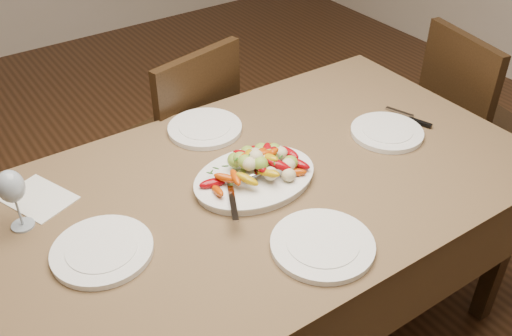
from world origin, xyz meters
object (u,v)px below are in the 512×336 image
object	(u,v)px
dining_table	(256,268)
plate_right	(387,132)
chair_far	(173,141)
chair_right	(479,127)
plate_far	(205,129)
plate_near	(322,245)
plate_left	(102,251)
wine_glass	(14,198)
serving_platter	(255,180)

from	to	relation	value
dining_table	plate_right	size ratio (longest dim) A/B	7.20
chair_far	chair_right	distance (m)	1.38
plate_far	plate_right	bearing A→B (deg)	-37.08
chair_far	chair_right	world-z (taller)	same
chair_right	plate_near	world-z (taller)	chair_right
plate_left	plate_right	distance (m)	1.06
wine_glass	plate_left	bearing A→B (deg)	-58.45
dining_table	chair_right	world-z (taller)	chair_right
plate_far	plate_near	bearing A→B (deg)	-93.38
dining_table	chair_far	world-z (taller)	chair_far
chair_far	chair_right	xyz separation A→B (m)	(1.20, -0.69, 0.00)
plate_near	chair_right	bearing A→B (deg)	17.22
plate_right	wine_glass	bearing A→B (deg)	168.28
dining_table	wine_glass	distance (m)	0.85
dining_table	plate_near	size ratio (longest dim) A/B	6.40
plate_far	wine_glass	bearing A→B (deg)	-168.47
plate_right	wine_glass	world-z (taller)	wine_glass
plate_right	plate_near	xyz separation A→B (m)	(-0.56, -0.31, 0.00)
chair_right	plate_near	bearing A→B (deg)	118.44
serving_platter	plate_right	distance (m)	0.55
dining_table	serving_platter	xyz separation A→B (m)	(0.00, 0.01, 0.39)
serving_platter	plate_far	size ratio (longest dim) A/B	1.48
dining_table	plate_near	xyz separation A→B (m)	(-0.01, -0.34, 0.39)
chair_far	serving_platter	world-z (taller)	chair_far
dining_table	chair_far	bearing A→B (deg)	83.61
chair_far	serving_platter	distance (m)	0.81
chair_right	wine_glass	distance (m)	1.99
plate_near	chair_far	bearing A→B (deg)	84.87
plate_left	plate_near	distance (m)	0.60
chair_right	chair_far	bearing A→B (deg)	71.13
chair_right	plate_right	size ratio (longest dim) A/B	3.72
serving_platter	wine_glass	size ratio (longest dim) A/B	1.92
chair_right	serving_platter	xyz separation A→B (m)	(-1.28, -0.06, 0.30)
plate_left	dining_table	bearing A→B (deg)	1.61
chair_right	plate_left	world-z (taller)	chair_right
dining_table	wine_glass	world-z (taller)	wine_glass
serving_platter	plate_left	bearing A→B (deg)	-177.54
plate_far	plate_near	world-z (taller)	same
plate_right	plate_far	distance (m)	0.65
dining_table	chair_right	bearing A→B (deg)	2.84
chair_right	plate_far	size ratio (longest dim) A/B	3.58
serving_platter	plate_left	xyz separation A→B (m)	(-0.52, -0.02, -0.00)
chair_far	plate_far	world-z (taller)	chair_far
serving_platter	plate_right	xyz separation A→B (m)	(0.54, -0.04, -0.00)
plate_left	plate_far	distance (m)	0.66
plate_far	plate_left	bearing A→B (deg)	-145.45
plate_left	plate_far	bearing A→B (deg)	34.55
chair_far	chair_right	size ratio (longest dim) A/B	1.00
plate_right	serving_platter	bearing A→B (deg)	176.03
chair_right	serving_platter	distance (m)	1.32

